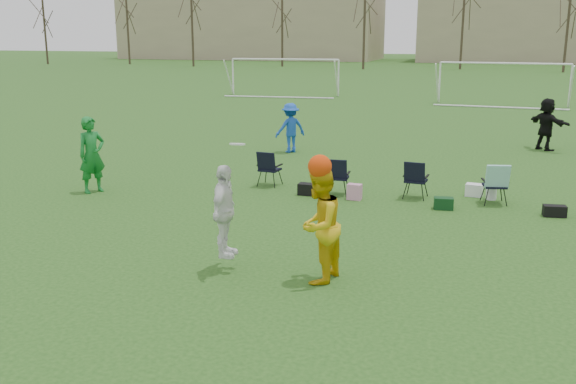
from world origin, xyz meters
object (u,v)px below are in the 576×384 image
(fielder_black, at_px, (546,124))
(fielder_green_near, at_px, (92,155))
(fielder_blue, at_px, (290,128))
(center_contest, at_px, (289,219))
(goal_mid, at_px, (504,72))
(goal_left, at_px, (285,67))

(fielder_black, bearing_deg, fielder_green_near, 89.04)
(fielder_blue, height_order, center_contest, center_contest)
(fielder_blue, relative_size, fielder_black, 0.93)
(goal_mid, bearing_deg, fielder_black, -81.52)
(fielder_black, relative_size, goal_mid, 0.25)
(goal_mid, bearing_deg, center_contest, -93.47)
(fielder_blue, height_order, fielder_black, fielder_black)
(fielder_black, height_order, goal_left, goal_left)
(fielder_green_near, bearing_deg, goal_mid, 6.36)
(fielder_green_near, bearing_deg, fielder_black, -20.40)
(fielder_blue, distance_m, center_contest, 11.99)
(center_contest, bearing_deg, fielder_blue, 106.69)
(fielder_green_near, relative_size, goal_left, 0.27)
(fielder_black, distance_m, center_contest, 15.46)
(fielder_green_near, bearing_deg, center_contest, -94.16)
(fielder_blue, bearing_deg, center_contest, 63.29)
(fielder_black, bearing_deg, fielder_blue, 68.04)
(fielder_black, bearing_deg, goal_left, -0.73)
(goal_left, xyz_separation_m, goal_mid, (14.00, -2.00, 0.00))
(fielder_black, height_order, goal_mid, goal_mid)
(fielder_blue, bearing_deg, fielder_green_near, 22.06)
(fielder_blue, xyz_separation_m, goal_mid, (7.39, 18.60, 1.06))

